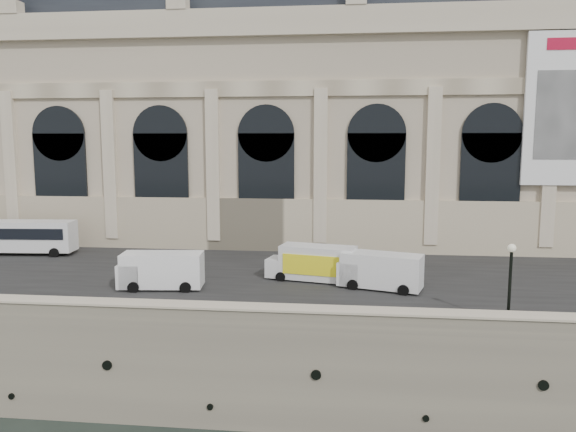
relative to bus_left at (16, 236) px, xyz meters
name	(u,v)px	position (x,y,z in m)	size (l,w,h in m)	color
quay	(317,255)	(26.40, 17.27, -4.75)	(160.00, 70.00, 6.00)	gray
street	(302,271)	(26.40, -3.73, -1.72)	(160.00, 24.00, 0.06)	#2D2D2D
parapet	(281,317)	(26.40, -17.13, -1.14)	(160.00, 1.40, 1.21)	gray
museum	(260,108)	(20.43, 13.13, 11.97)	(69.00, 18.70, 29.10)	beige
bus_left	(16,236)	(0.00, 0.00, 0.00)	(10.76, 3.10, 3.13)	silver
van_b	(157,271)	(16.76, -9.96, -0.44)	(5.99, 2.87, 2.58)	white
van_c	(377,271)	(32.05, -8.22, -0.45)	(6.11, 3.71, 2.55)	white
box_truck	(313,263)	(27.47, -6.48, -0.42)	(6.90, 3.48, 2.66)	silver
lamp_right	(510,285)	(39.15, -15.15, 0.57)	(0.48, 0.48, 4.66)	black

